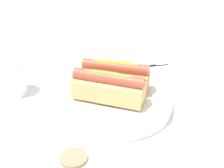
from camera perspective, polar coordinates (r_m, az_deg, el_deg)
ground_plane at (r=0.63m, az=0.96°, el=-4.77°), size 2.40×2.40×0.00m
serving_bowl at (r=0.64m, az=-0.00°, el=-2.73°), size 0.27×0.27×0.03m
hotdog_front at (r=0.64m, az=0.69°, el=1.77°), size 0.15×0.06×0.06m
hotdog_back at (r=0.59m, az=-0.74°, el=-0.58°), size 0.15×0.07×0.06m
water_glass at (r=0.71m, az=-19.63°, el=1.21°), size 0.07×0.07×0.09m
napkin_box at (r=0.54m, az=18.83°, el=-3.89°), size 0.12×0.06×0.15m
chopstick_near at (r=0.80m, az=1.38°, el=3.15°), size 0.20×0.10×0.01m
chopstick_far at (r=0.81m, az=3.64°, el=3.30°), size 0.20×0.10×0.01m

